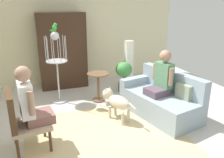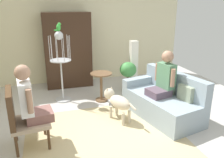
% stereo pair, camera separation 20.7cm
% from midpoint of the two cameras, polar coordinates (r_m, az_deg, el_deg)
% --- Properties ---
extents(ground_plane, '(7.25, 7.25, 0.00)m').
position_cam_midpoint_polar(ground_plane, '(4.11, -1.83, -13.03)').
color(ground_plane, beige).
extents(back_wall, '(5.97, 0.12, 2.88)m').
position_cam_midpoint_polar(back_wall, '(6.55, -10.52, 11.89)').
color(back_wall, beige).
rests_on(back_wall, ground).
extents(area_rug, '(2.59, 2.16, 0.01)m').
position_cam_midpoint_polar(area_rug, '(4.04, -3.39, -13.59)').
color(area_rug, '#C6B284').
rests_on(area_rug, ground).
extents(couch, '(1.16, 1.76, 0.86)m').
position_cam_midpoint_polar(couch, '(4.68, 10.86, -5.02)').
color(couch, '#8EA0AD').
rests_on(couch, ground).
extents(armchair, '(0.62, 0.63, 0.96)m').
position_cam_midpoint_polar(armchair, '(3.69, -23.34, -8.97)').
color(armchair, '#4C331E').
rests_on(armchair, ground).
extents(person_on_couch, '(0.52, 0.50, 0.86)m').
position_cam_midpoint_polar(person_on_couch, '(4.47, 11.02, 0.56)').
color(person_on_couch, '#594656').
extents(person_on_armchair, '(0.50, 0.54, 0.89)m').
position_cam_midpoint_polar(person_on_armchair, '(3.60, -21.32, -5.09)').
color(person_on_armchair, brown).
extents(round_end_table, '(0.48, 0.48, 0.66)m').
position_cam_midpoint_polar(round_end_table, '(5.17, -4.61, -1.00)').
color(round_end_table, brown).
rests_on(round_end_table, ground).
extents(dog, '(0.44, 0.82, 0.58)m').
position_cam_midpoint_polar(dog, '(4.37, -0.25, -5.52)').
color(dog, beige).
rests_on(dog, ground).
extents(bird_cage_stand, '(0.46, 0.46, 1.58)m').
position_cam_midpoint_polar(bird_cage_stand, '(5.16, -14.69, 3.90)').
color(bird_cage_stand, silver).
rests_on(bird_cage_stand, ground).
extents(parrot, '(0.17, 0.10, 0.18)m').
position_cam_midpoint_polar(parrot, '(5.03, -15.31, 12.28)').
color(parrot, green).
rests_on(parrot, bird_cage_stand).
extents(potted_plant, '(0.41, 0.41, 0.76)m').
position_cam_midpoint_polar(potted_plant, '(5.73, 1.92, 1.49)').
color(potted_plant, '#4C5156').
rests_on(potted_plant, ground).
extents(column_lamp, '(0.20, 0.20, 1.25)m').
position_cam_midpoint_polar(column_lamp, '(5.95, 3.17, 3.47)').
color(column_lamp, '#4C4742').
rests_on(column_lamp, ground).
extents(armoire_cabinet, '(1.20, 0.56, 1.94)m').
position_cam_midpoint_polar(armoire_cabinet, '(6.17, -13.23, 6.88)').
color(armoire_cabinet, '#382316').
rests_on(armoire_cabinet, ground).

